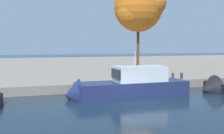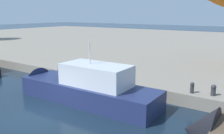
% 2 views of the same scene
% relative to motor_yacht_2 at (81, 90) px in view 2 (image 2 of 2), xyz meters
% --- Properties ---
extents(ground_plane, '(220.00, 220.00, 0.00)m').
position_rel_motor_yacht_2_xyz_m(ground_plane, '(-0.25, -3.50, -0.71)').
color(ground_plane, '#142333').
extents(dock_promenade, '(120.00, 55.00, 0.82)m').
position_rel_motor_yacht_2_xyz_m(dock_promenade, '(-0.25, 30.17, -0.30)').
color(dock_promenade, gray).
rests_on(dock_promenade, ground_plane).
extents(motor_yacht_2, '(10.84, 2.98, 4.88)m').
position_rel_motor_yacht_2_xyz_m(motor_yacht_2, '(0.00, 0.00, 0.00)').
color(motor_yacht_2, navy).
rests_on(motor_yacht_2, ground_plane).
extents(mooring_bollard_0, '(0.26, 0.26, 0.71)m').
position_rel_motor_yacht_2_xyz_m(mooring_bollard_0, '(6.32, 3.20, 0.49)').
color(mooring_bollard_0, '#2D2D33').
rests_on(mooring_bollard_0, dock_promenade).
extents(mooring_bollard_2, '(0.32, 0.32, 0.69)m').
position_rel_motor_yacht_2_xyz_m(mooring_bollard_2, '(7.52, 3.47, 0.48)').
color(mooring_bollard_2, '#2D2D33').
rests_on(mooring_bollard_2, dock_promenade).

